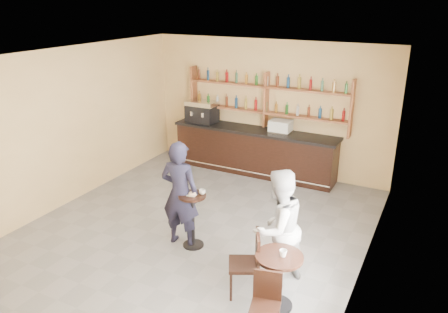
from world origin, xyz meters
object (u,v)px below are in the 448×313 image
at_px(man_main, 180,194).
at_px(cafe_table, 278,281).
at_px(chair_south, 265,307).
at_px(pastry_case, 281,127).
at_px(pedestal_table, 193,221).
at_px(patron_second, 278,228).
at_px(espresso_machine, 202,111).
at_px(chair_west, 244,264).
at_px(bar_counter, 254,151).

distance_m(man_main, cafe_table, 2.33).
relative_size(man_main, chair_south, 2.20).
bearing_deg(pastry_case, man_main, -96.18).
bearing_deg(chair_south, pedestal_table, 130.32).
bearing_deg(patron_second, espresso_machine, -111.97).
xyz_separation_m(man_main, cafe_table, (2.11, -0.82, -0.53)).
distance_m(man_main, chair_west, 1.80).
bearing_deg(espresso_machine, patron_second, -44.40).
bearing_deg(chair_south, cafe_table, 81.56).
bearing_deg(espresso_machine, pedestal_table, -59.09).
relative_size(chair_south, patron_second, 0.47).
height_order(pastry_case, patron_second, patron_second).
distance_m(pastry_case, pedestal_table, 3.69).
bearing_deg(chair_south, espresso_machine, 113.94).
xyz_separation_m(man_main, chair_west, (1.56, -0.77, -0.45)).
relative_size(chair_west, chair_south, 1.16).
height_order(pastry_case, pedestal_table, pastry_case).
height_order(espresso_machine, pedestal_table, espresso_machine).
bearing_deg(chair_south, pastry_case, 95.48).
relative_size(bar_counter, patron_second, 2.24).
relative_size(man_main, patron_second, 1.04).
xyz_separation_m(cafe_table, chair_west, (-0.55, 0.05, 0.08)).
xyz_separation_m(chair_west, patron_second, (0.31, 0.51, 0.41)).
distance_m(bar_counter, pedestal_table, 3.63).
height_order(cafe_table, patron_second, patron_second).
bearing_deg(bar_counter, chair_west, -68.19).
distance_m(pedestal_table, man_main, 0.51).
relative_size(pastry_case, chair_south, 0.59).
height_order(chair_west, chair_south, chair_west).
distance_m(pastry_case, cafe_table, 4.80).
relative_size(bar_counter, espresso_machine, 5.44).
relative_size(chair_west, patron_second, 0.55).
height_order(pedestal_table, chair_south, pedestal_table).
height_order(espresso_machine, chair_west, espresso_machine).
xyz_separation_m(bar_counter, man_main, (0.19, -3.62, 0.39)).
bearing_deg(bar_counter, cafe_table, -62.54).
xyz_separation_m(pastry_case, man_main, (-0.46, -3.62, -0.31)).
bearing_deg(patron_second, cafe_table, 49.05).
distance_m(bar_counter, espresso_machine, 1.68).
relative_size(espresso_machine, chair_west, 0.75).
xyz_separation_m(espresso_machine, pastry_case, (2.11, 0.00, -0.12)).
height_order(espresso_machine, pastry_case, espresso_machine).
bearing_deg(cafe_table, man_main, 158.86).
bearing_deg(pedestal_table, espresso_machine, 117.58).
xyz_separation_m(bar_counter, cafe_table, (2.30, -4.43, -0.14)).
bearing_deg(patron_second, man_main, -72.11).
xyz_separation_m(bar_counter, chair_west, (1.75, -4.38, -0.05)).
relative_size(espresso_machine, pastry_case, 1.48).
bearing_deg(bar_counter, patron_second, -61.96).
xyz_separation_m(man_main, chair_south, (2.16, -1.42, -0.52)).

